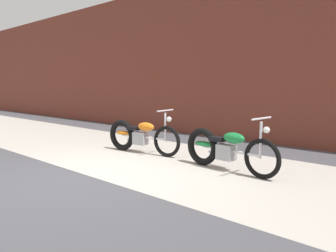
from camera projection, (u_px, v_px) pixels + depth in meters
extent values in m
plane|color=#47474C|center=(90.00, 176.00, 5.54)|extent=(80.00, 80.00, 0.00)
cube|color=#B2ADA3|center=(160.00, 159.00, 6.84)|extent=(36.00, 3.50, 0.01)
cube|color=brown|center=(243.00, 56.00, 9.10)|extent=(36.00, 0.50, 4.71)
torus|color=black|center=(167.00, 141.00, 6.99)|extent=(0.68, 0.17, 0.68)
torus|color=black|center=(122.00, 135.00, 7.71)|extent=(0.74, 0.22, 0.73)
cylinder|color=silver|center=(143.00, 137.00, 7.35)|extent=(1.23, 0.22, 0.06)
cube|color=#99999E|center=(140.00, 138.00, 7.40)|extent=(0.35, 0.26, 0.28)
ellipsoid|color=orange|center=(146.00, 127.00, 7.28)|extent=(0.46, 0.25, 0.20)
ellipsoid|color=orange|center=(123.00, 133.00, 7.68)|extent=(0.46, 0.24, 0.10)
cube|color=black|center=(134.00, 128.00, 7.48)|extent=(0.30, 0.23, 0.08)
cylinder|color=silver|center=(165.00, 127.00, 6.98)|extent=(0.05, 0.05, 0.62)
cylinder|color=silver|center=(165.00, 111.00, 6.93)|extent=(0.11, 0.58, 0.03)
sphere|color=white|center=(169.00, 119.00, 6.90)|extent=(0.11, 0.11, 0.11)
cylinder|color=silver|center=(137.00, 140.00, 7.67)|extent=(0.55, 0.13, 0.06)
torus|color=black|center=(262.00, 159.00, 5.36)|extent=(0.68, 0.14, 0.68)
torus|color=black|center=(202.00, 147.00, 6.29)|extent=(0.74, 0.19, 0.73)
cylinder|color=silver|center=(230.00, 151.00, 5.82)|extent=(1.24, 0.16, 0.06)
cube|color=#99999E|center=(226.00, 152.00, 5.88)|extent=(0.34, 0.25, 0.28)
ellipsoid|color=#197A38|center=(234.00, 138.00, 5.73)|extent=(0.45, 0.23, 0.20)
ellipsoid|color=#197A38|center=(204.00, 144.00, 6.25)|extent=(0.45, 0.22, 0.10)
cube|color=black|center=(218.00, 139.00, 6.00)|extent=(0.30, 0.22, 0.08)
cylinder|color=silver|center=(261.00, 140.00, 5.35)|extent=(0.05, 0.05, 0.62)
cylinder|color=silver|center=(261.00, 118.00, 5.30)|extent=(0.08, 0.58, 0.03)
sphere|color=white|center=(267.00, 130.00, 5.25)|extent=(0.11, 0.11, 0.11)
cylinder|color=silver|center=(221.00, 153.00, 6.17)|extent=(0.55, 0.11, 0.06)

